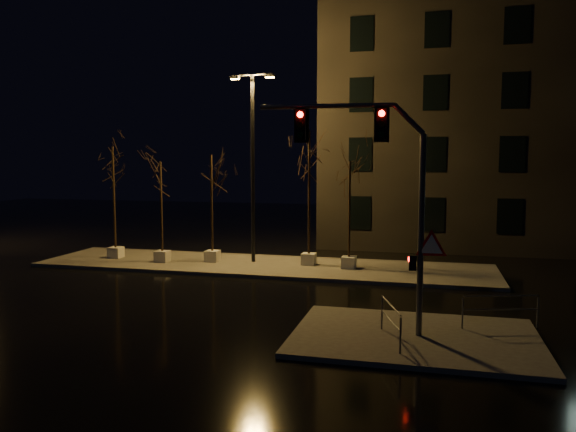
# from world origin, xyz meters

# --- Properties ---
(ground) EXTENTS (90.00, 90.00, 0.00)m
(ground) POSITION_xyz_m (0.00, 0.00, 0.00)
(ground) COLOR black
(ground) RESTS_ON ground
(median) EXTENTS (22.00, 5.00, 0.15)m
(median) POSITION_xyz_m (0.00, 6.00, 0.07)
(median) COLOR #4C4944
(median) RESTS_ON ground
(sidewalk_corner) EXTENTS (7.00, 5.00, 0.15)m
(sidewalk_corner) POSITION_xyz_m (7.50, -3.50, 0.07)
(sidewalk_corner) COLOR #4C4944
(sidewalk_corner) RESTS_ON ground
(building) EXTENTS (25.00, 12.00, 15.00)m
(building) POSITION_xyz_m (14.00, 18.00, 7.50)
(building) COLOR black
(building) RESTS_ON ground
(tree_0) EXTENTS (1.80, 1.80, 5.87)m
(tree_0) POSITION_xyz_m (-7.87, 5.90, 4.60)
(tree_0) COLOR beige
(tree_0) RESTS_ON median
(tree_1) EXTENTS (1.80, 1.80, 5.08)m
(tree_1) POSITION_xyz_m (-4.99, 5.45, 4.00)
(tree_1) COLOR beige
(tree_1) RESTS_ON median
(tree_2) EXTENTS (1.80, 1.80, 5.44)m
(tree_2) POSITION_xyz_m (-2.60, 6.10, 4.28)
(tree_2) COLOR beige
(tree_2) RESTS_ON median
(tree_3) EXTENTS (1.80, 1.80, 6.62)m
(tree_3) POSITION_xyz_m (2.24, 6.45, 5.17)
(tree_3) COLOR beige
(tree_3) RESTS_ON median
(tree_4) EXTENTS (1.80, 1.80, 5.12)m
(tree_4) POSITION_xyz_m (4.24, 6.02, 4.03)
(tree_4) COLOR beige
(tree_4) RESTS_ON median
(traffic_signal_mast) EXTENTS (5.44, 0.46, 6.65)m
(traffic_signal_mast) POSITION_xyz_m (6.53, -3.58, 4.51)
(traffic_signal_mast) COLOR #515258
(traffic_signal_mast) RESTS_ON sidewalk_corner
(streetlight_main) EXTENTS (2.30, 0.43, 9.19)m
(streetlight_main) POSITION_xyz_m (-0.62, 6.58, 5.45)
(streetlight_main) COLOR black
(streetlight_main) RESTS_ON median
(guard_rail_a) EXTENTS (2.25, 0.70, 1.01)m
(guard_rail_a) POSITION_xyz_m (9.96, -2.20, 0.81)
(guard_rail_a) COLOR #515258
(guard_rail_a) RESTS_ON sidewalk_corner
(guard_rail_b) EXTENTS (0.70, 2.09, 1.04)m
(guard_rail_b) POSITION_xyz_m (6.85, -4.20, 0.82)
(guard_rail_b) COLOR #515258
(guard_rail_b) RESTS_ON sidewalk_corner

